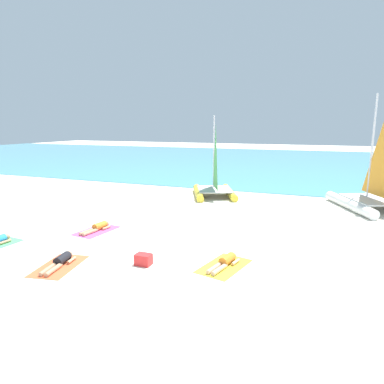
% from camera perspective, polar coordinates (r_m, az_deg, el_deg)
% --- Properties ---
extents(ground_plane, '(120.00, 120.00, 0.00)m').
position_cam_1_polar(ground_plane, '(20.60, 4.37, -1.11)').
color(ground_plane, silver).
extents(ocean_water, '(120.00, 40.00, 0.05)m').
position_cam_1_polar(ocean_water, '(42.51, 13.37, 4.99)').
color(ocean_water, '#4C9EB7').
rests_on(ocean_water, ground).
extents(sailboat_yellow, '(3.73, 4.42, 4.92)m').
position_cam_1_polar(sailboat_yellow, '(21.12, 3.74, 1.23)').
color(sailboat_yellow, yellow).
rests_on(sailboat_yellow, ground).
extents(sailboat_white, '(4.54, 5.34, 5.93)m').
position_cam_1_polar(sailboat_white, '(20.16, 28.07, -0.11)').
color(sailboat_white, white).
rests_on(sailboat_white, ground).
extents(towel_center_left, '(1.32, 2.02, 0.01)m').
position_cam_1_polar(towel_center_left, '(14.94, -15.62, -6.23)').
color(towel_center_left, '#D84C99').
rests_on(towel_center_left, ground).
extents(sunbather_center_left, '(0.60, 1.57, 0.30)m').
position_cam_1_polar(sunbather_center_left, '(14.94, -15.47, -5.71)').
color(sunbather_center_left, orange).
rests_on(sunbather_center_left, towel_center_left).
extents(towel_center_right, '(1.44, 2.07, 0.01)m').
position_cam_1_polar(towel_center_right, '(11.74, -21.25, -11.41)').
color(towel_center_right, '#EA5933').
rests_on(towel_center_right, ground).
extents(sunbather_center_right, '(0.69, 1.56, 0.30)m').
position_cam_1_polar(sunbather_center_right, '(11.75, -21.12, -10.73)').
color(sunbather_center_right, black).
rests_on(sunbather_center_right, towel_center_right).
extents(towel_rightmost, '(1.50, 2.10, 0.01)m').
position_cam_1_polar(towel_rightmost, '(11.02, 5.36, -12.19)').
color(towel_rightmost, yellow).
rests_on(towel_rightmost, ground).
extents(sunbather_rightmost, '(0.74, 1.56, 0.30)m').
position_cam_1_polar(sunbather_rightmost, '(11.02, 5.55, -11.47)').
color(sunbather_rightmost, orange).
rests_on(sunbather_rightmost, towel_rightmost).
extents(cooler_box, '(0.50, 0.36, 0.36)m').
position_cam_1_polar(cooler_box, '(11.11, -8.10, -11.08)').
color(cooler_box, red).
rests_on(cooler_box, ground).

